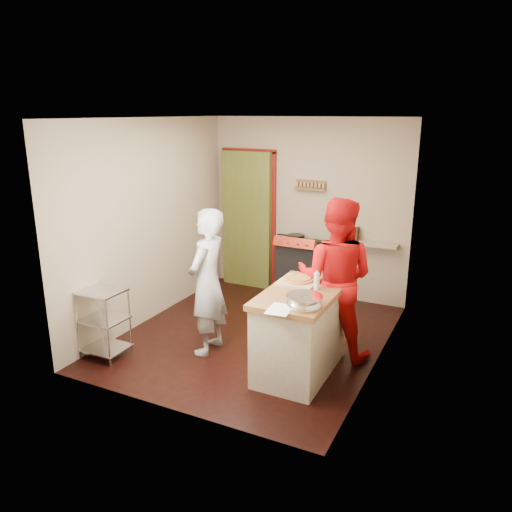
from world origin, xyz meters
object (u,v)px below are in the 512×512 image
at_px(island, 301,330).
at_px(person_red, 335,279).
at_px(stove, 301,270).
at_px(wire_shelving, 103,320).
at_px(person_stripe, 207,282).

height_order(island, person_red, person_red).
bearing_deg(person_red, stove, -61.20).
bearing_deg(wire_shelving, person_red, 27.44).
distance_m(stove, person_red, 1.78).
bearing_deg(wire_shelving, island, 17.16).
xyz_separation_m(island, person_red, (0.19, 0.54, 0.42)).
relative_size(stove, wire_shelving, 1.26).
distance_m(stove, person_stripe, 2.06).
distance_m(island, person_stripe, 1.17).
bearing_deg(island, person_red, 70.95).
distance_m(stove, island, 2.12).
bearing_deg(island, wire_shelving, -162.84).
distance_m(wire_shelving, island, 2.19).
distance_m(stove, wire_shelving, 2.94).
xyz_separation_m(wire_shelving, person_red, (2.28, 1.18, 0.46)).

